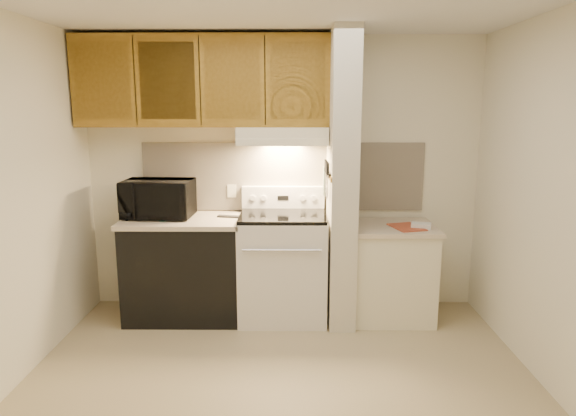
{
  "coord_description": "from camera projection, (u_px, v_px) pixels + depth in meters",
  "views": [
    {
      "loc": [
        0.08,
        -3.24,
        1.88
      ],
      "look_at": [
        0.05,
        0.75,
        1.08
      ],
      "focal_mm": 32.0,
      "sensor_mm": 36.0,
      "label": 1
    }
  ],
  "objects": [
    {
      "name": "floor",
      "position": [
        280.0,
        383.0,
        3.54
      ],
      "size": [
        3.6,
        3.6,
        0.0
      ],
      "primitive_type": "plane",
      "color": "tan",
      "rests_on": "ground"
    },
    {
      "name": "ceiling",
      "position": [
        279.0,
        0.0,
        3.05
      ],
      "size": [
        3.6,
        3.6,
        0.0
      ],
      "primitive_type": "plane",
      "rotation": [
        3.14,
        0.0,
        0.0
      ],
      "color": "white",
      "rests_on": "wall_back"
    },
    {
      "name": "wall_back",
      "position": [
        283.0,
        175.0,
        4.77
      ],
      "size": [
        3.6,
        2.5,
        0.02
      ],
      "primitive_type": "cube",
      "rotation": [
        1.57,
        0.0,
        0.0
      ],
      "color": "#F1E8CB",
      "rests_on": "floor"
    },
    {
      "name": "wall_left",
      "position": [
        1.0,
        205.0,
        3.31
      ],
      "size": [
        0.02,
        3.0,
        2.5
      ],
      "primitive_type": "cube",
      "color": "#F1E8CB",
      "rests_on": "floor"
    },
    {
      "name": "wall_right",
      "position": [
        560.0,
        206.0,
        3.28
      ],
      "size": [
        0.02,
        3.0,
        2.5
      ],
      "primitive_type": "cube",
      "color": "#F1E8CB",
      "rests_on": "floor"
    },
    {
      "name": "backsplash",
      "position": [
        283.0,
        177.0,
        4.76
      ],
      "size": [
        2.6,
        0.02,
        0.63
      ],
      "primitive_type": "cube",
      "color": "#F6E4C9",
      "rests_on": "wall_back"
    },
    {
      "name": "range_body",
      "position": [
        283.0,
        268.0,
        4.59
      ],
      "size": [
        0.76,
        0.65,
        0.92
      ],
      "primitive_type": "cube",
      "color": "silver",
      "rests_on": "floor"
    },
    {
      "name": "oven_window",
      "position": [
        282.0,
        275.0,
        4.27
      ],
      "size": [
        0.5,
        0.01,
        0.3
      ],
      "primitive_type": "cube",
      "color": "black",
      "rests_on": "range_body"
    },
    {
      "name": "oven_handle",
      "position": [
        282.0,
        250.0,
        4.19
      ],
      "size": [
        0.65,
        0.02,
        0.02
      ],
      "primitive_type": "cylinder",
      "rotation": [
        0.0,
        1.57,
        0.0
      ],
      "color": "silver",
      "rests_on": "range_body"
    },
    {
      "name": "cooktop",
      "position": [
        283.0,
        216.0,
        4.49
      ],
      "size": [
        0.74,
        0.64,
        0.03
      ],
      "primitive_type": "cube",
      "color": "black",
      "rests_on": "range_body"
    },
    {
      "name": "range_backguard",
      "position": [
        283.0,
        197.0,
        4.75
      ],
      "size": [
        0.76,
        0.08,
        0.2
      ],
      "primitive_type": "cube",
      "color": "silver",
      "rests_on": "range_body"
    },
    {
      "name": "range_display",
      "position": [
        283.0,
        198.0,
        4.71
      ],
      "size": [
        0.1,
        0.01,
        0.04
      ],
      "primitive_type": "cube",
      "color": "black",
      "rests_on": "range_backguard"
    },
    {
      "name": "range_knob_left_outer",
      "position": [
        253.0,
        198.0,
        4.71
      ],
      "size": [
        0.05,
        0.02,
        0.05
      ],
      "primitive_type": "cylinder",
      "rotation": [
        1.57,
        0.0,
        0.0
      ],
      "color": "silver",
      "rests_on": "range_backguard"
    },
    {
      "name": "range_knob_left_inner",
      "position": [
        263.0,
        198.0,
        4.71
      ],
      "size": [
        0.05,
        0.02,
        0.05
      ],
      "primitive_type": "cylinder",
      "rotation": [
        1.57,
        0.0,
        0.0
      ],
      "color": "silver",
      "rests_on": "range_backguard"
    },
    {
      "name": "range_knob_right_inner",
      "position": [
        303.0,
        198.0,
        4.7
      ],
      "size": [
        0.05,
        0.02,
        0.05
      ],
      "primitive_type": "cylinder",
      "rotation": [
        1.57,
        0.0,
        0.0
      ],
      "color": "silver",
      "rests_on": "range_backguard"
    },
    {
      "name": "range_knob_right_outer",
      "position": [
        314.0,
        198.0,
        4.7
      ],
      "size": [
        0.05,
        0.02,
        0.05
      ],
      "primitive_type": "cylinder",
      "rotation": [
        1.57,
        0.0,
        0.0
      ],
      "color": "silver",
      "rests_on": "range_backguard"
    },
    {
      "name": "dishwasher_front",
      "position": [
        185.0,
        270.0,
        4.61
      ],
      "size": [
        1.0,
        0.63,
        0.87
      ],
      "primitive_type": "cube",
      "color": "black",
      "rests_on": "floor"
    },
    {
      "name": "left_countertop",
      "position": [
        183.0,
        220.0,
        4.52
      ],
      "size": [
        1.04,
        0.67,
        0.04
      ],
      "primitive_type": "cube",
      "color": "beige",
      "rests_on": "dishwasher_front"
    },
    {
      "name": "spoon_rest",
      "position": [
        229.0,
        216.0,
        4.55
      ],
      "size": [
        0.21,
        0.1,
        0.01
      ],
      "primitive_type": "cube",
      "rotation": [
        0.0,
        0.0,
        -0.19
      ],
      "color": "black",
      "rests_on": "left_countertop"
    },
    {
      "name": "teal_jar",
      "position": [
        163.0,
        215.0,
        4.41
      ],
      "size": [
        0.09,
        0.09,
        0.09
      ],
      "primitive_type": "cylinder",
      "rotation": [
        0.0,
        0.0,
        -0.11
      ],
      "color": "#1D635F",
      "rests_on": "left_countertop"
    },
    {
      "name": "outlet",
      "position": [
        232.0,
        191.0,
        4.78
      ],
      "size": [
        0.08,
        0.01,
        0.12
      ],
      "primitive_type": "cube",
      "color": "beige",
      "rests_on": "backsplash"
    },
    {
      "name": "microwave",
      "position": [
        158.0,
        199.0,
        4.53
      ],
      "size": [
        0.61,
        0.43,
        0.33
      ],
      "primitive_type": "imported",
      "rotation": [
        0.0,
        0.0,
        -0.04
      ],
      "color": "black",
      "rests_on": "left_countertop"
    },
    {
      "name": "partition_pillar",
      "position": [
        342.0,
        180.0,
        4.42
      ],
      "size": [
        0.22,
        0.7,
        2.5
      ],
      "primitive_type": "cube",
      "color": "beige",
      "rests_on": "floor"
    },
    {
      "name": "pillar_trim",
      "position": [
        328.0,
        174.0,
        4.41
      ],
      "size": [
        0.01,
        0.7,
        0.04
      ],
      "primitive_type": "cube",
      "color": "olive",
      "rests_on": "partition_pillar"
    },
    {
      "name": "knife_strip",
      "position": [
        328.0,
        173.0,
        4.36
      ],
      "size": [
        0.02,
        0.42,
        0.04
      ],
      "primitive_type": "cube",
      "color": "black",
      "rests_on": "partition_pillar"
    },
    {
      "name": "knife_blade_a",
      "position": [
        328.0,
        187.0,
        4.23
      ],
      "size": [
        0.01,
        0.03,
        0.16
      ],
      "primitive_type": "cube",
      "color": "silver",
      "rests_on": "knife_strip"
    },
    {
      "name": "knife_handle_a",
      "position": [
        328.0,
        169.0,
        4.2
      ],
      "size": [
        0.02,
        0.02,
        0.1
      ],
      "primitive_type": "cylinder",
      "color": "black",
      "rests_on": "knife_strip"
    },
    {
      "name": "knife_blade_b",
      "position": [
        327.0,
        187.0,
        4.3
      ],
      "size": [
        0.01,
        0.04,
        0.18
      ],
      "primitive_type": "cube",
      "color": "silver",
      "rests_on": "knife_strip"
    },
    {
      "name": "knife_handle_b",
      "position": [
        327.0,
        168.0,
        4.28
      ],
      "size": [
        0.02,
        0.02,
        0.1
      ],
      "primitive_type": "cylinder",
      "color": "black",
      "rests_on": "knife_strip"
    },
    {
      "name": "knife_blade_c",
      "position": [
        326.0,
        187.0,
        4.37
      ],
      "size": [
        0.01,
        0.04,
        0.2
      ],
      "primitive_type": "cube",
      "color": "silver",
      "rests_on": "knife_strip"
    },
    {
      "name": "knife_handle_c",
      "position": [
        327.0,
        167.0,
        4.35
      ],
      "size": [
        0.02,
        0.02,
        0.1
      ],
      "primitive_type": "cylinder",
      "color": "black",
      "rests_on": "knife_strip"
    },
    {
      "name": "knife_blade_d",
      "position": [
        326.0,
        183.0,
        4.45
      ],
      "size": [
        0.01,
        0.04,
        0.16
      ],
      "primitive_type": "cube",
      "color": "silver",
      "rests_on": "knife_strip"
    },
    {
      "name": "knife_handle_d",
      "position": [
        326.0,
        166.0,
        4.42
      ],
      "size": [
        0.02,
        0.02,
        0.1
      ],
      "primitive_type": "cylinder",
      "color": "black",
      "rests_on": "knife_strip"
    },
    {
      "name": "knife_blade_e",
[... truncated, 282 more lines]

